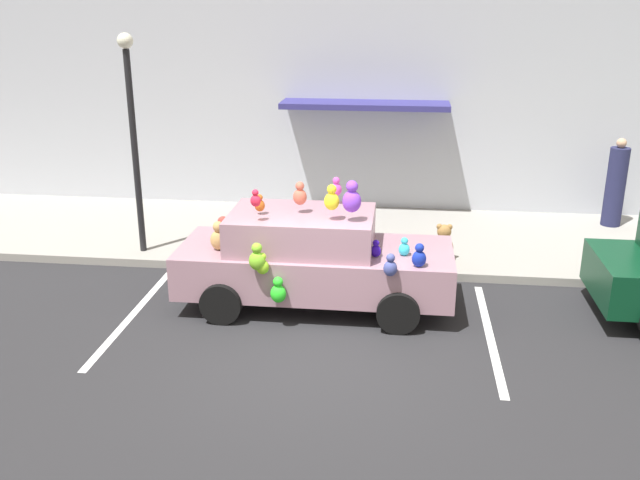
{
  "coord_description": "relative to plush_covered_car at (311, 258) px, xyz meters",
  "views": [
    {
      "loc": [
        1.14,
        -8.45,
        4.67
      ],
      "look_at": [
        -0.18,
        2.35,
        0.9
      ],
      "focal_mm": 38.92,
      "sensor_mm": 36.0,
      "label": 1
    }
  ],
  "objects": [
    {
      "name": "ground_plane",
      "position": [
        0.24,
        -1.74,
        -0.81
      ],
      "size": [
        60.0,
        60.0,
        0.0
      ],
      "primitive_type": "plane",
      "color": "#262628"
    },
    {
      "name": "street_lamp_post",
      "position": [
        -3.48,
        1.76,
        1.78
      ],
      "size": [
        0.28,
        0.28,
        4.0
      ],
      "color": "black",
      "rests_on": "sidewalk"
    },
    {
      "name": "storefront_building",
      "position": [
        0.25,
        5.4,
        2.39
      ],
      "size": [
        24.0,
        1.25,
        6.4
      ],
      "color": "#B2B7C1",
      "rests_on": "ground"
    },
    {
      "name": "plush_covered_car",
      "position": [
        0.0,
        0.0,
        0.0
      ],
      "size": [
        4.31,
        1.99,
        2.18
      ],
      "color": "gray",
      "rests_on": "ground"
    },
    {
      "name": "parking_stripe_front",
      "position": [
        2.75,
        -0.74,
        -0.8
      ],
      "size": [
        0.12,
        3.6,
        0.01
      ],
      "primitive_type": "cube",
      "color": "silver",
      "rests_on": "ground"
    },
    {
      "name": "parking_stripe_rear",
      "position": [
        -2.74,
        -0.74,
        -0.8
      ],
      "size": [
        0.12,
        3.6,
        0.01
      ],
      "primitive_type": "cube",
      "color": "silver",
      "rests_on": "ground"
    },
    {
      "name": "sidewalk",
      "position": [
        0.24,
        3.26,
        -0.73
      ],
      "size": [
        24.0,
        4.0,
        0.15
      ],
      "primitive_type": "cube",
      "color": "gray",
      "rests_on": "ground"
    },
    {
      "name": "pedestrian_near_shopfront",
      "position": [
        5.81,
        4.49,
        0.2
      ],
      "size": [
        0.4,
        0.4,
        1.86
      ],
      "color": "#222448",
      "rests_on": "sidewalk"
    },
    {
      "name": "teddy_bear_on_sidewalk",
      "position": [
        2.18,
        1.91,
        -0.33
      ],
      "size": [
        0.37,
        0.3,
        0.7
      ],
      "color": "#9E723D",
      "rests_on": "sidewalk"
    }
  ]
}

